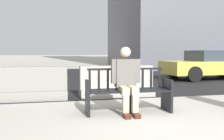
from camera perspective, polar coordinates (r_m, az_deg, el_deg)
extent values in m
plane|color=#B7B2A8|center=(4.00, 12.94, -13.59)|extent=(200.00, 200.00, 0.00)
cube|color=black|center=(12.30, -4.83, -1.53)|extent=(120.00, 12.00, 0.01)
cube|color=black|center=(4.88, -5.62, -6.30)|extent=(0.06, 0.51, 0.66)
cube|color=black|center=(5.29, 12.42, -5.55)|extent=(0.06, 0.51, 0.66)
cube|color=black|center=(5.04, 3.77, -7.17)|extent=(0.05, 0.32, 0.45)
cube|color=black|center=(4.79, 4.50, -5.06)|extent=(1.60, 0.11, 0.02)
cube|color=black|center=(4.90, 4.13, -4.85)|extent=(1.60, 0.11, 0.02)
cube|color=black|center=(5.01, 3.78, -4.65)|extent=(1.60, 0.11, 0.02)
cube|color=black|center=(5.12, 3.44, -4.46)|extent=(1.60, 0.11, 0.02)
cube|color=black|center=(5.23, 3.12, -4.28)|extent=(1.60, 0.11, 0.02)
cube|color=black|center=(5.19, 3.11, 0.24)|extent=(1.60, 0.07, 0.04)
cube|color=black|center=(5.08, -5.13, -2.24)|extent=(0.04, 0.03, 0.38)
cube|color=black|center=(5.10, -3.03, -2.20)|extent=(0.04, 0.03, 0.38)
cube|color=black|center=(5.13, -0.96, -2.15)|extent=(0.04, 0.03, 0.38)
cube|color=black|center=(5.17, 1.09, -2.11)|extent=(0.04, 0.03, 0.38)
cube|color=black|center=(5.21, 3.10, -2.06)|extent=(0.04, 0.03, 0.38)
cube|color=black|center=(5.26, 5.08, -2.02)|extent=(0.04, 0.03, 0.38)
cube|color=black|center=(5.31, 7.03, -1.97)|extent=(0.04, 0.03, 0.38)
cube|color=black|center=(5.38, 8.92, -1.92)|extent=(0.04, 0.03, 0.38)
cube|color=black|center=(5.44, 10.78, -1.86)|extent=(0.04, 0.03, 0.38)
cube|color=black|center=(4.81, -5.63, -2.65)|extent=(0.06, 0.46, 0.03)
cube|color=black|center=(5.23, 12.56, -2.18)|extent=(0.06, 0.46, 0.03)
cube|color=#66605B|center=(5.02, 3.05, -0.69)|extent=(0.41, 0.25, 0.56)
sphere|color=beige|center=(4.98, 3.12, 4.11)|extent=(0.21, 0.21, 0.21)
cube|color=#C6B793|center=(4.82, 2.64, -4.60)|extent=(0.15, 0.44, 0.14)
cube|color=#C6B793|center=(4.87, 4.70, -4.52)|extent=(0.15, 0.44, 0.14)
cube|color=#C6B793|center=(4.71, 3.13, -7.97)|extent=(0.11, 0.11, 0.45)
cube|color=#C6B793|center=(4.75, 5.26, -7.86)|extent=(0.11, 0.11, 0.45)
cube|color=#4C2319|center=(4.67, 3.37, -10.39)|extent=(0.12, 0.26, 0.08)
cube|color=#4C2319|center=(4.72, 5.52, -10.25)|extent=(0.12, 0.26, 0.08)
cube|color=#66605B|center=(4.93, 0.38, -0.30)|extent=(0.09, 0.12, 0.48)
cube|color=#66605B|center=(5.05, 5.82, -0.22)|extent=(0.09, 0.12, 0.48)
cube|color=#ADA89E|center=(6.85, 1.05, -5.04)|extent=(2.01, 0.71, 0.24)
cube|color=#ADA89E|center=(6.80, 1.05, -1.55)|extent=(2.00, 0.33, 0.60)
cube|color=gray|center=(6.71, -18.79, -5.45)|extent=(2.01, 0.71, 0.24)
cube|color=gray|center=(6.66, -18.87, -1.88)|extent=(2.00, 0.33, 0.60)
cube|color=#DBC64C|center=(12.00, 21.37, 0.62)|extent=(4.29, 1.92, 0.56)
cube|color=#38424C|center=(12.08, 22.08, 3.06)|extent=(2.07, 1.61, 0.46)
cylinder|color=black|center=(10.60, 18.29, -0.92)|extent=(0.65, 0.25, 0.64)
cylinder|color=black|center=(11.98, 13.99, -0.27)|extent=(0.65, 0.25, 0.64)
cylinder|color=black|center=(13.45, 23.75, -0.04)|extent=(0.65, 0.25, 0.64)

